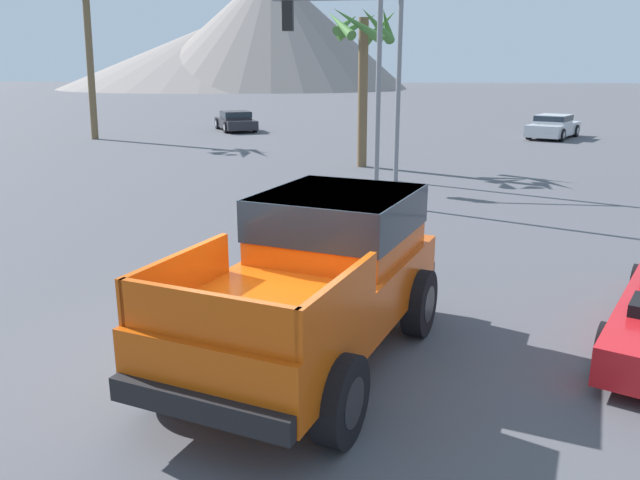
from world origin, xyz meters
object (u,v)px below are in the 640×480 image
(street_lamp_post, at_px, (380,5))
(palm_tree_short, at_px, (363,47))
(traffic_light_main, at_px, (351,50))
(palm_tree_tall, at_px, (85,9))
(parked_car_dark, at_px, (236,121))
(orange_pickup_truck, at_px, (321,269))
(parked_car_silver, at_px, (553,126))

(street_lamp_post, bearing_deg, palm_tree_short, 97.48)
(traffic_light_main, xyz_separation_m, street_lamp_post, (1.05, -3.75, 0.99))
(palm_tree_tall, height_order, palm_tree_short, palm_tree_tall)
(parked_car_dark, bearing_deg, palm_tree_short, -84.53)
(palm_tree_short, bearing_deg, street_lamp_post, -82.52)
(palm_tree_tall, relative_size, palm_tree_short, 1.52)
(traffic_light_main, bearing_deg, palm_tree_tall, -36.80)
(parked_car_dark, relative_size, palm_tree_tall, 0.53)
(orange_pickup_truck, xyz_separation_m, parked_car_dark, (-9.05, 29.38, -0.57))
(parked_car_silver, relative_size, palm_tree_tall, 0.54)
(traffic_light_main, relative_size, palm_tree_tall, 0.68)
(orange_pickup_truck, xyz_separation_m, parked_car_silver, (8.91, 27.61, -0.53))
(traffic_light_main, distance_m, palm_tree_short, 2.95)
(traffic_light_main, bearing_deg, orange_pickup_truck, 93.35)
(palm_tree_short, bearing_deg, palm_tree_tall, 151.72)
(parked_car_dark, height_order, street_lamp_post, street_lamp_post)
(traffic_light_main, height_order, palm_tree_tall, palm_tree_tall)
(parked_car_silver, relative_size, street_lamp_post, 0.54)
(parked_car_dark, bearing_deg, traffic_light_main, -89.96)
(street_lamp_post, height_order, palm_tree_tall, palm_tree_tall)
(parked_car_dark, xyz_separation_m, palm_tree_tall, (-6.12, -5.44, 5.91))
(parked_car_silver, distance_m, traffic_light_main, 17.75)
(parked_car_silver, distance_m, street_lamp_post, 20.64)
(parked_car_dark, xyz_separation_m, traffic_light_main, (8.28, -16.21, 3.59))
(orange_pickup_truck, height_order, parked_car_dark, orange_pickup_truck)
(palm_tree_tall, bearing_deg, orange_pickup_truck, -57.64)
(orange_pickup_truck, bearing_deg, palm_tree_tall, 138.85)
(palm_tree_short, bearing_deg, orange_pickup_truck, -87.88)
(orange_pickup_truck, bearing_deg, palm_tree_short, 108.61)
(traffic_light_main, distance_m, palm_tree_tall, 18.14)
(parked_car_silver, xyz_separation_m, traffic_light_main, (-9.68, -14.45, 3.55))
(palm_tree_tall, distance_m, palm_tree_short, 16.69)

